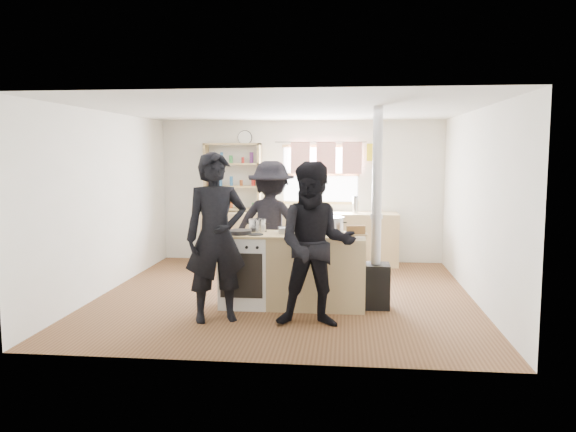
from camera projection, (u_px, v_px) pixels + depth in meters
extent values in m
cube|color=brown|center=(286.00, 295.00, 7.67)|extent=(5.00, 5.00, 0.01)
cube|color=tan|center=(299.00, 238.00, 9.81)|extent=(3.40, 0.55, 0.90)
cube|color=tan|center=(233.00, 209.00, 10.00)|extent=(1.00, 0.28, 0.03)
cube|color=tan|center=(233.00, 187.00, 9.95)|extent=(1.00, 0.28, 0.03)
cube|color=tan|center=(233.00, 164.00, 9.91)|extent=(1.00, 0.28, 0.03)
cube|color=tan|center=(232.00, 144.00, 9.87)|extent=(1.00, 0.28, 0.03)
cube|color=tan|center=(206.00, 177.00, 9.98)|extent=(0.04, 0.28, 1.20)
cube|color=tan|center=(259.00, 177.00, 9.88)|extent=(0.04, 0.28, 1.20)
cylinder|color=silver|center=(355.00, 205.00, 9.64)|extent=(0.10, 0.10, 0.27)
cube|color=white|center=(246.00, 270.00, 7.12)|extent=(0.60, 0.60, 0.90)
cube|color=tan|center=(317.00, 272.00, 7.02)|extent=(1.20, 0.60, 0.90)
cube|color=tan|center=(281.00, 235.00, 7.02)|extent=(1.84, 0.64, 0.03)
cylinder|color=black|center=(239.00, 232.00, 6.97)|extent=(0.44, 0.44, 0.05)
cylinder|color=#34571D|center=(239.00, 231.00, 6.96)|extent=(0.29, 0.29, 0.02)
cube|color=silver|center=(292.00, 230.00, 7.08)|extent=(0.37, 0.30, 0.07)
cube|color=brown|center=(292.00, 228.00, 7.08)|extent=(0.32, 0.26, 0.02)
cylinder|color=silver|center=(257.00, 226.00, 7.18)|extent=(0.22, 0.22, 0.15)
cylinder|color=silver|center=(257.00, 220.00, 7.17)|extent=(0.22, 0.22, 0.01)
sphere|color=black|center=(257.00, 219.00, 7.16)|extent=(0.03, 0.03, 0.03)
cylinder|color=#B2B2B5|center=(332.00, 225.00, 7.05)|extent=(0.30, 0.30, 0.19)
cylinder|color=#B2B2B5|center=(332.00, 217.00, 7.04)|extent=(0.31, 0.31, 0.01)
sphere|color=black|center=(332.00, 216.00, 7.04)|extent=(0.03, 0.03, 0.03)
cube|color=tan|center=(356.00, 234.00, 6.86)|extent=(0.30, 0.23, 0.02)
cube|color=olive|center=(356.00, 230.00, 6.86)|extent=(0.23, 0.14, 0.10)
cube|color=black|center=(375.00, 286.00, 7.03)|extent=(0.35, 0.35, 0.56)
cylinder|color=#ADADB2|center=(377.00, 186.00, 6.89)|extent=(0.12, 0.12, 1.94)
imported|color=black|center=(216.00, 237.00, 6.41)|extent=(0.83, 0.70, 1.94)
imported|color=black|center=(316.00, 245.00, 6.21)|extent=(0.92, 0.73, 1.84)
imported|color=black|center=(271.00, 225.00, 7.98)|extent=(1.27, 0.86, 1.82)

